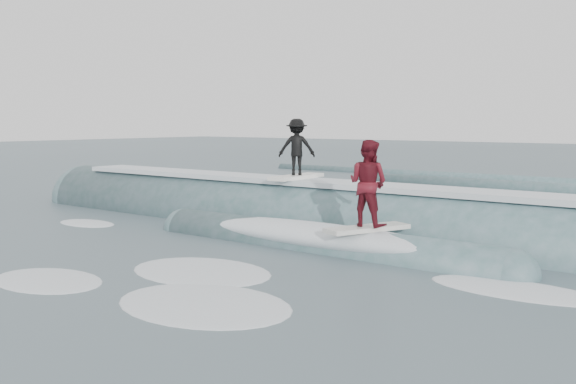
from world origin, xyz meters
The scene contains 6 objects.
ground centered at (0.00, 0.00, 0.00)m, with size 160.00×160.00×0.00m, color #3B5057.
breaking_wave centered at (0.21, 4.18, 0.03)m, with size 23.11×4.07×2.58m.
surfer_black centered at (-0.46, 4.43, 2.16)m, with size 1.16×2.02×1.67m.
surfer_red centered at (3.13, 2.23, 1.53)m, with size 1.28×2.06×2.00m.
whitewater centered at (1.58, -1.03, 0.00)m, with size 14.63×6.20×0.10m.
far_swells centered at (-2.17, 17.65, 0.00)m, with size 36.07×8.65×0.80m.
Camera 1 is at (10.23, -9.88, 2.96)m, focal length 40.00 mm.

